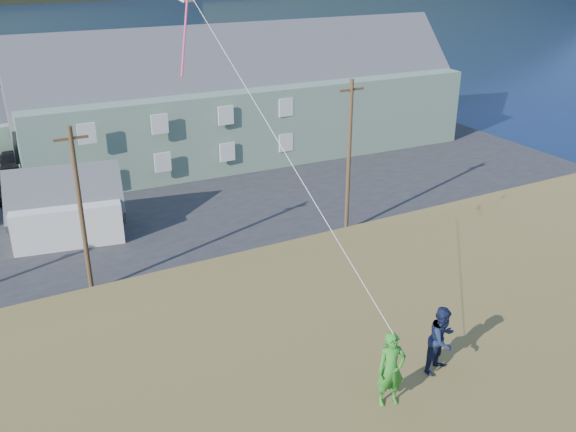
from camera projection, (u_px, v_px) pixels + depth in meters
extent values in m
plane|color=#0A1638|center=(159.00, 292.00, 33.10)|extent=(900.00, 900.00, 0.00)
cube|color=#4C3D19|center=(172.00, 309.00, 31.46)|extent=(110.00, 8.00, 0.10)
cube|color=#28282B|center=(86.00, 188.00, 46.78)|extent=(72.00, 36.00, 0.12)
cube|color=slate|center=(246.00, 116.00, 53.37)|extent=(36.36, 12.11, 6.15)
cube|color=#47474C|center=(245.00, 59.00, 51.49)|extent=(36.85, 11.88, 9.99)
cube|color=silver|center=(68.00, 217.00, 38.65)|extent=(6.87, 5.45, 2.47)
cube|color=#47474C|center=(63.00, 188.00, 37.92)|extent=(7.36, 5.55, 4.42)
cube|color=gray|center=(12.00, 135.00, 53.82)|extent=(9.94, 6.71, 2.98)
cube|color=#47474C|center=(7.00, 108.00, 52.90)|extent=(10.43, 6.74, 5.56)
cylinder|color=#47331E|center=(81.00, 213.00, 31.18)|extent=(0.24, 0.24, 8.74)
cylinder|color=#47331E|center=(349.00, 159.00, 37.86)|extent=(0.24, 0.24, 9.40)
imported|color=black|center=(10.00, 161.00, 50.08)|extent=(1.93, 4.15, 1.38)
imported|color=black|center=(8.00, 188.00, 44.73)|extent=(1.91, 4.55, 1.31)
imported|color=navy|center=(76.00, 170.00, 48.04)|extent=(2.01, 4.11, 1.35)
imported|color=#325B7D|center=(110.00, 145.00, 53.64)|extent=(2.25, 4.94, 1.57)
imported|color=#2A8223|center=(391.00, 369.00, 14.01)|extent=(0.73, 0.56, 1.81)
imported|color=#161F3E|center=(442.00, 339.00, 15.14)|extent=(0.99, 0.86, 1.71)
cylinder|color=#E83D70|center=(185.00, 31.00, 16.46)|extent=(0.06, 0.06, 3.31)
cylinder|color=white|center=(278.00, 142.00, 15.51)|extent=(0.02, 0.02, 10.66)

